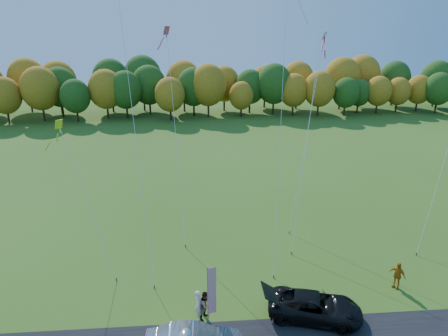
{
  "coord_description": "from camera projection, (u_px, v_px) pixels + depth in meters",
  "views": [
    {
      "loc": [
        -2.03,
        -19.84,
        16.21
      ],
      "look_at": [
        0.0,
        6.0,
        7.0
      ],
      "focal_mm": 32.0,
      "sensor_mm": 36.0,
      "label": 1
    }
  ],
  "objects": [
    {
      "name": "ground",
      "position": [
        232.0,
        309.0,
        24.21
      ],
      "size": [
        160.0,
        160.0,
        0.0
      ],
      "primitive_type": "plane",
      "color": "#335B18"
    },
    {
      "name": "tree_line",
      "position": [
        204.0,
        117.0,
        75.88
      ],
      "size": [
        116.0,
        12.0,
        10.0
      ],
      "primitive_type": null,
      "color": "#1E4711",
      "rests_on": "ground"
    },
    {
      "name": "black_suv",
      "position": [
        315.0,
        307.0,
        23.3
      ],
      "size": [
        5.93,
        3.97,
        1.51
      ],
      "primitive_type": "imported",
      "rotation": [
        0.0,
        0.0,
        1.28
      ],
      "color": "black",
      "rests_on": "ground"
    },
    {
      "name": "person_tailgate_a",
      "position": [
        199.0,
        305.0,
        23.2
      ],
      "size": [
        0.54,
        0.74,
        1.87
      ],
      "primitive_type": "imported",
      "rotation": [
        0.0,
        0.0,
        1.44
      ],
      "color": "silver",
      "rests_on": "ground"
    },
    {
      "name": "person_tailgate_b",
      "position": [
        206.0,
        305.0,
        23.26
      ],
      "size": [
        1.03,
        1.08,
        1.76
      ],
      "primitive_type": "imported",
      "rotation": [
        0.0,
        0.0,
        0.97
      ],
      "color": "gray",
      "rests_on": "ground"
    },
    {
      "name": "person_east",
      "position": [
        397.0,
        275.0,
        25.99
      ],
      "size": [
        1.01,
        1.13,
        1.84
      ],
      "primitive_type": "imported",
      "rotation": [
        0.0,
        0.0,
        -0.92
      ],
      "color": "#C76F12",
      "rests_on": "ground"
    },
    {
      "name": "feather_flag",
      "position": [
        211.0,
        290.0,
        22.07
      ],
      "size": [
        0.51,
        0.21,
        3.99
      ],
      "color": "#999999",
      "rests_on": "ground"
    },
    {
      "name": "kite_delta_blue",
      "position": [
        122.0,
        33.0,
        26.03
      ],
      "size": [
        4.97,
        12.29,
        32.54
      ],
      "color": "#4C3F33",
      "rests_on": "ground"
    },
    {
      "name": "kite_parafoil_orange",
      "position": [
        318.0,
        61.0,
        32.12
      ],
      "size": [
        7.81,
        14.11,
        27.52
      ],
      "color": "#4C3F33",
      "rests_on": "ground"
    },
    {
      "name": "kite_delta_red",
      "position": [
        282.0,
        111.0,
        28.75
      ],
      "size": [
        3.54,
        11.09,
        21.44
      ],
      "color": "#4C3F33",
      "rests_on": "ground"
    },
    {
      "name": "kite_diamond_yellow",
      "position": [
        87.0,
        199.0,
        27.51
      ],
      "size": [
        4.62,
        5.58,
        10.4
      ],
      "color": "#4C3F33",
      "rests_on": "ground"
    },
    {
      "name": "kite_diamond_white",
      "position": [
        307.0,
        133.0,
        33.13
      ],
      "size": [
        3.98,
        5.91,
        16.17
      ],
      "color": "#4C3F33",
      "rests_on": "ground"
    },
    {
      "name": "kite_diamond_pink",
      "position": [
        176.0,
        133.0,
        32.03
      ],
      "size": [
        1.78,
        8.44,
        16.61
      ],
      "color": "#4C3F33",
      "rests_on": "ground"
    }
  ]
}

